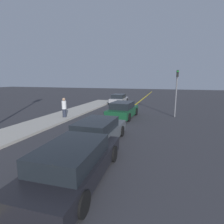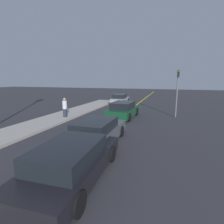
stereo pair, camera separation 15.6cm
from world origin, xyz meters
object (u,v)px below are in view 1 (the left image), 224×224
(car_ahead_center, at_px, (98,132))
(traffic_light, at_px, (176,89))
(pedestrian_mid_group, at_px, (64,108))
(car_far_distant, at_px, (123,110))
(car_near_right_lane, at_px, (74,162))
(car_parked_left_lot, at_px, (119,99))

(car_ahead_center, bearing_deg, traffic_light, 62.85)
(pedestrian_mid_group, bearing_deg, car_far_distant, 24.19)
(car_near_right_lane, xyz_separation_m, traffic_light, (3.51, 11.21, 1.85))
(car_parked_left_lot, bearing_deg, pedestrian_mid_group, -101.50)
(car_parked_left_lot, distance_m, traffic_light, 9.90)
(car_near_right_lane, height_order, car_ahead_center, car_ahead_center)
(car_parked_left_lot, height_order, traffic_light, traffic_light)
(car_near_right_lane, height_order, traffic_light, traffic_light)
(car_far_distant, bearing_deg, traffic_light, 21.95)
(car_near_right_lane, bearing_deg, car_parked_left_lot, 98.32)
(car_parked_left_lot, distance_m, pedestrian_mid_group, 10.50)
(traffic_light, bearing_deg, pedestrian_mid_group, -158.21)
(pedestrian_mid_group, bearing_deg, car_parked_left_lot, 79.77)
(car_far_distant, xyz_separation_m, car_parked_left_lot, (-2.63, 8.31, -0.05))
(car_parked_left_lot, xyz_separation_m, pedestrian_mid_group, (-1.86, -10.32, 0.34))
(car_far_distant, height_order, car_parked_left_lot, car_far_distant)
(car_near_right_lane, relative_size, car_ahead_center, 1.05)
(car_near_right_lane, xyz_separation_m, pedestrian_mid_group, (-5.30, 7.69, 0.34))
(traffic_light, bearing_deg, car_far_distant, -160.79)
(car_ahead_center, distance_m, car_far_distant, 6.46)
(car_ahead_center, height_order, car_parked_left_lot, same)
(car_ahead_center, relative_size, pedestrian_mid_group, 2.89)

